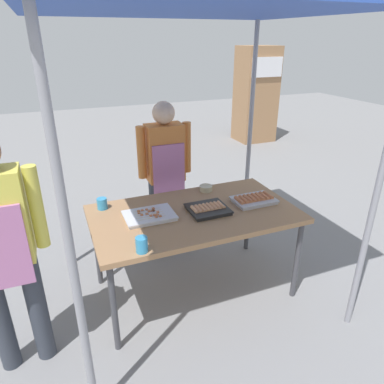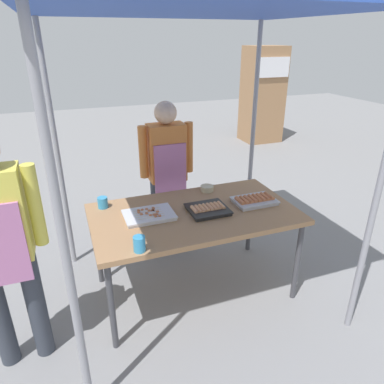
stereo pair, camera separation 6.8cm
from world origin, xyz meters
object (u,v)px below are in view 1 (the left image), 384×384
tray_meat_skewers (149,216)px  customer_nearby (1,241)px  vendor_woman (165,168)px  tray_pork_links (208,209)px  tray_grilled_sausages (254,199)px  neighbor_stall_left (256,95)px  condiment_bowl (206,188)px  drink_cup_by_wok (142,245)px  stall_table (194,218)px  drink_cup_near_edge (102,204)px

tray_meat_skewers → customer_nearby: customer_nearby is taller
vendor_woman → tray_pork_links: bearing=97.8°
tray_grilled_sausages → tray_pork_links: (-0.42, -0.01, -0.00)m
tray_grilled_sausages → vendor_woman: (-0.53, 0.74, 0.10)m
tray_grilled_sausages → tray_meat_skewers: bearing=176.1°
customer_nearby → neighbor_stall_left: 6.08m
condiment_bowl → customer_nearby: (-1.57, -0.60, 0.16)m
tray_pork_links → condiment_bowl: bearing=68.1°
tray_pork_links → vendor_woman: (-0.10, 0.75, 0.11)m
tray_grilled_sausages → customer_nearby: bearing=-172.7°
drink_cup_by_wok → tray_meat_skewers: bearing=68.5°
stall_table → drink_cup_near_edge: 0.74m
stall_table → drink_cup_near_edge: drink_cup_near_edge is taller
stall_table → tray_pork_links: bearing=-17.5°
stall_table → customer_nearby: 1.36m
tray_grilled_sausages → drink_cup_near_edge: size_ratio=3.83×
drink_cup_by_wok → drink_cup_near_edge: bearing=100.7°
customer_nearby → vendor_woman: bearing=36.7°
stall_table → tray_pork_links: (0.10, -0.03, 0.07)m
stall_table → condiment_bowl: (0.25, 0.35, 0.08)m
vendor_woman → neighbor_stall_left: bearing=-132.3°
drink_cup_near_edge → customer_nearby: (-0.65, -0.58, 0.14)m
condiment_bowl → tray_grilled_sausages: bearing=-53.6°
tray_pork_links → condiment_bowl: (0.15, 0.38, 0.00)m
tray_grilled_sausages → condiment_bowl: size_ratio=2.98×
tray_meat_skewers → vendor_woman: (0.35, 0.68, 0.11)m
tray_grilled_sausages → drink_cup_by_wok: size_ratio=3.27×
stall_table → drink_cup_near_edge: bearing=153.7°
tray_grilled_sausages → tray_meat_skewers: (-0.88, 0.06, -0.01)m
drink_cup_by_wok → neighbor_stall_left: 5.65m
vendor_woman → tray_grilled_sausages: bearing=125.4°
customer_nearby → tray_meat_skewers: bearing=17.2°
tray_grilled_sausages → neighbor_stall_left: size_ratio=0.19×
vendor_woman → customer_nearby: customer_nearby is taller
tray_grilled_sausages → tray_meat_skewers: 0.88m
tray_meat_skewers → customer_nearby: 1.02m
tray_meat_skewers → condiment_bowl: 0.68m
drink_cup_near_edge → drink_cup_by_wok: (0.14, -0.72, 0.01)m
tray_meat_skewers → vendor_woman: size_ratio=0.25×
tray_meat_skewers → drink_cup_by_wok: drink_cup_by_wok is taller
tray_grilled_sausages → drink_cup_by_wok: drink_cup_by_wok is taller
tray_grilled_sausages → tray_meat_skewers: tray_grilled_sausages is taller
tray_grilled_sausages → vendor_woman: bearing=125.4°
drink_cup_near_edge → tray_pork_links: bearing=-25.2°
stall_table → vendor_woman: bearing=90.1°
vendor_woman → condiment_bowl: bearing=124.4°
tray_grilled_sausages → drink_cup_by_wok: 1.11m
drink_cup_near_edge → neighbor_stall_left: neighbor_stall_left is taller
vendor_woman → neighbor_stall_left: (3.01, 3.30, 0.06)m
drink_cup_near_edge → drink_cup_by_wok: drink_cup_by_wok is taller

